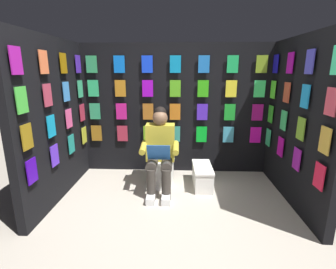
{
  "coord_description": "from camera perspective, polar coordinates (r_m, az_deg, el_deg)",
  "views": [
    {
      "loc": [
        -0.07,
        2.2,
        1.68
      ],
      "look_at": [
        0.08,
        -1.01,
        0.85
      ],
      "focal_mm": 26.89,
      "sensor_mm": 36.0,
      "label": 1
    }
  ],
  "objects": [
    {
      "name": "ground_plane",
      "position": [
        2.77,
        0.73,
        -22.87
      ],
      "size": [
        30.0,
        30.0,
        0.0
      ],
      "primitive_type": "plane",
      "color": "#B2A899"
    },
    {
      "name": "display_wall_back",
      "position": [
        4.14,
        1.63,
        5.66
      ],
      "size": [
        3.1,
        0.14,
        2.09
      ],
      "color": "black",
      "rests_on": "ground"
    },
    {
      "name": "display_wall_left",
      "position": [
        3.51,
        27.47,
        2.44
      ],
      "size": [
        0.14,
        1.84,
        2.09
      ],
      "color": "black",
      "rests_on": "ground"
    },
    {
      "name": "display_wall_right",
      "position": [
        3.57,
        -24.37,
        2.96
      ],
      "size": [
        0.14,
        1.84,
        2.09
      ],
      "color": "black",
      "rests_on": "ground"
    },
    {
      "name": "toilet",
      "position": [
        3.78,
        -1.58,
        -6.49
      ],
      "size": [
        0.41,
        0.55,
        0.77
      ],
      "rotation": [
        0.0,
        0.0,
        0.01
      ],
      "color": "white",
      "rests_on": "ground"
    },
    {
      "name": "person_reading",
      "position": [
        3.48,
        -1.86,
        -3.62
      ],
      "size": [
        0.53,
        0.68,
        1.19
      ],
      "rotation": [
        0.0,
        0.0,
        0.01
      ],
      "color": "gold",
      "rests_on": "ground"
    },
    {
      "name": "comic_longbox_near",
      "position": [
        3.8,
        7.78,
        -9.3
      ],
      "size": [
        0.28,
        0.61,
        0.31
      ],
      "rotation": [
        0.0,
        0.0,
        0.03
      ],
      "color": "white",
      "rests_on": "ground"
    }
  ]
}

